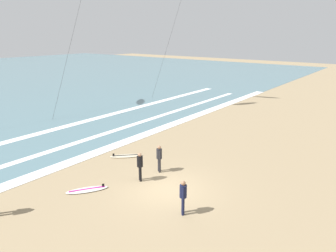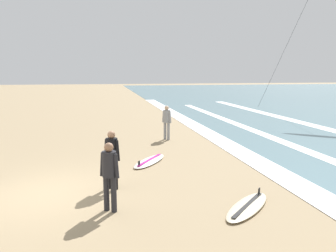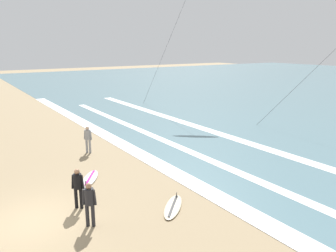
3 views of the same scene
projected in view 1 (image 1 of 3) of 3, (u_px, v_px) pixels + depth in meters
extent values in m
plane|color=#9E8763|center=(166.00, 189.00, 15.94)|extent=(160.00, 160.00, 0.00)
cube|color=white|center=(87.00, 156.00, 20.21)|extent=(58.71, 1.01, 0.01)
cube|color=white|center=(81.00, 141.00, 22.93)|extent=(48.38, 0.62, 0.01)
cube|color=white|center=(40.00, 133.00, 24.86)|extent=(52.93, 0.84, 0.01)
cylinder|color=black|center=(140.00, 173.00, 16.87)|extent=(0.13, 0.13, 0.82)
cylinder|color=black|center=(141.00, 174.00, 16.68)|extent=(0.13, 0.13, 0.82)
cylinder|color=black|center=(140.00, 162.00, 16.57)|extent=(0.32, 0.32, 0.58)
cylinder|color=black|center=(139.00, 161.00, 16.75)|extent=(0.15, 0.16, 0.56)
cylinder|color=black|center=(140.00, 163.00, 16.41)|extent=(0.15, 0.16, 0.56)
sphere|color=#9E7051|center=(140.00, 155.00, 16.46)|extent=(0.21, 0.21, 0.21)
cylinder|color=#232328|center=(160.00, 166.00, 17.76)|extent=(0.13, 0.13, 0.82)
cylinder|color=#232328|center=(159.00, 164.00, 17.95)|extent=(0.13, 0.13, 0.82)
cylinder|color=#232328|center=(159.00, 154.00, 17.65)|extent=(0.32, 0.32, 0.58)
cylinder|color=#232328|center=(160.00, 155.00, 17.49)|extent=(0.15, 0.16, 0.56)
cylinder|color=#232328|center=(158.00, 153.00, 17.83)|extent=(0.15, 0.16, 0.56)
sphere|color=#9E7051|center=(159.00, 147.00, 17.54)|extent=(0.21, 0.21, 0.21)
cylinder|color=#141938|center=(183.00, 204.00, 13.75)|extent=(0.13, 0.13, 0.82)
cylinder|color=#141938|center=(183.00, 207.00, 13.56)|extent=(0.13, 0.13, 0.82)
cylinder|color=#141938|center=(183.00, 191.00, 13.46)|extent=(0.32, 0.32, 0.58)
cylinder|color=#141938|center=(183.00, 190.00, 13.64)|extent=(0.16, 0.15, 0.56)
cylinder|color=#141938|center=(183.00, 194.00, 13.29)|extent=(0.16, 0.15, 0.56)
sphere|color=#9E7051|center=(183.00, 183.00, 13.35)|extent=(0.21, 0.21, 0.21)
ellipsoid|color=beige|center=(126.00, 156.00, 20.16)|extent=(1.92, 1.89, 0.09)
cube|color=black|center=(126.00, 155.00, 20.14)|extent=(1.35, 1.32, 0.01)
cube|color=black|center=(114.00, 155.00, 20.01)|extent=(0.10, 0.10, 0.16)
ellipsoid|color=silver|center=(87.00, 190.00, 15.78)|extent=(2.08, 1.66, 0.09)
cube|color=#BF198C|center=(87.00, 189.00, 15.77)|extent=(1.55, 1.06, 0.01)
cube|color=black|center=(103.00, 185.00, 16.00)|extent=(0.11, 0.08, 0.16)
cylinder|color=#333333|center=(167.00, 48.00, 35.50)|extent=(0.06, 4.70, 12.05)
cylinder|color=#333333|center=(75.00, 26.00, 27.64)|extent=(4.89, 2.45, 16.61)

